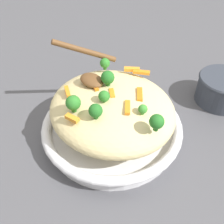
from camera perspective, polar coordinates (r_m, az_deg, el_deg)
ground_plane at (r=0.60m, az=-0.00°, el=-5.22°), size 2.40×2.40×0.00m
serving_bowl at (r=0.58m, az=-0.00°, el=-3.54°), size 0.30×0.30×0.05m
pasta_mound at (r=0.54m, az=-0.00°, el=0.68°), size 0.27×0.25×0.08m
carrot_piece_0 at (r=0.52m, az=0.24°, el=3.97°), size 0.03×0.02×0.01m
carrot_piece_1 at (r=0.54m, az=-3.79°, el=5.63°), size 0.04×0.02×0.01m
carrot_piece_2 at (r=0.54m, az=-9.53°, el=4.35°), size 0.03×0.02×0.01m
carrot_piece_3 at (r=0.59m, az=6.31°, el=8.49°), size 0.04×0.03×0.01m
carrot_piece_4 at (r=0.47m, az=-8.38°, el=-1.47°), size 0.03×0.02×0.01m
carrot_piece_5 at (r=0.52m, az=5.95°, el=3.78°), size 0.04×0.04×0.01m
carrot_piece_6 at (r=0.57m, az=-4.51°, el=7.23°), size 0.03×0.01×0.01m
carrot_piece_7 at (r=0.49m, az=3.34°, el=1.02°), size 0.03×0.03×0.01m
carrot_piece_8 at (r=0.60m, az=4.27°, el=9.12°), size 0.03×0.03×0.01m
broccoli_floret_0 at (r=0.49m, az=-1.71°, el=3.38°), size 0.02×0.02×0.02m
broccoli_floret_1 at (r=0.59m, az=-1.53°, el=10.41°), size 0.02×0.02×0.03m
broccoli_floret_2 at (r=0.48m, az=-8.32°, el=1.92°), size 0.03×0.03×0.03m
broccoli_floret_3 at (r=0.45m, az=9.57°, el=-2.10°), size 0.03×0.03×0.03m
broccoli_floret_4 at (r=0.53m, az=-0.93°, el=7.35°), size 0.03×0.03×0.03m
broccoli_floret_5 at (r=0.47m, az=-3.54°, el=0.24°), size 0.03×0.03×0.03m
broccoli_floret_6 at (r=0.48m, az=6.64°, el=0.61°), size 0.02×0.02×0.02m
serving_spoon at (r=0.56m, az=-4.88°, el=8.97°), size 0.12×0.13×0.08m
companion_bowl at (r=0.72m, az=22.59°, el=4.77°), size 0.13×0.13×0.07m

